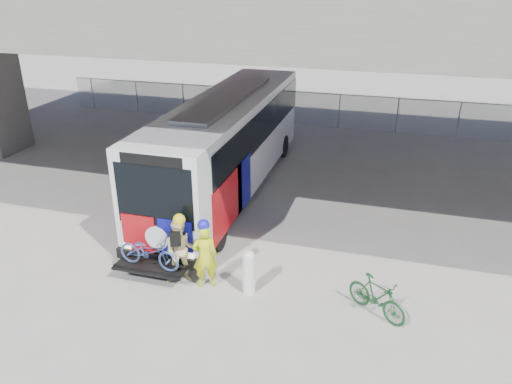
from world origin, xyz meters
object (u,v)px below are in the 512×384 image
at_px(bus, 228,137).
at_px(cyclist_tan, 181,251).
at_px(bike_parked, 377,297).
at_px(cyclist_hivis, 205,255).
at_px(bollard, 249,271).

distance_m(bus, cyclist_tan, 6.47).
bearing_deg(bus, bike_parked, -46.49).
xyz_separation_m(cyclist_hivis, cyclist_tan, (-0.68, -0.00, 0.01)).
height_order(cyclist_hivis, bike_parked, cyclist_hivis).
bearing_deg(cyclist_tan, cyclist_hivis, -21.91).
height_order(bollard, bike_parked, bollard).
height_order(bus, cyclist_tan, bus).
relative_size(cyclist_hivis, cyclist_tan, 0.97).
bearing_deg(bollard, bike_parked, 0.00).
bearing_deg(bus, bollard, -66.70).
relative_size(bus, bike_parked, 7.51).
bearing_deg(cyclist_tan, bus, 75.37).
bearing_deg(bus, cyclist_hivis, -76.58).
bearing_deg(bike_parked, bus, 78.04).
height_order(cyclist_hivis, cyclist_tan, cyclist_tan).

